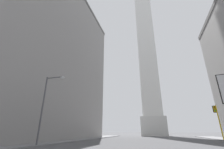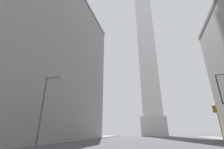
{
  "view_description": "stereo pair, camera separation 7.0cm",
  "coord_description": "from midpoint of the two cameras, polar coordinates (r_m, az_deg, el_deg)",
  "views": [
    {
      "loc": [
        1.26,
        -0.25,
        1.67
      ],
      "look_at": [
        -11.99,
        45.39,
        19.65
      ],
      "focal_mm": 24.0,
      "sensor_mm": 36.0,
      "label": 1
    },
    {
      "loc": [
        1.33,
        -0.23,
        1.67
      ],
      "look_at": [
        -11.99,
        45.39,
        19.65
      ],
      "focal_mm": 24.0,
      "sensor_mm": 36.0,
      "label": 2
    }
  ],
  "objects": [
    {
      "name": "sidewalk_left",
      "position": [
        26.55,
        -22.39,
        -22.75
      ],
      "size": [
        5.0,
        69.86,
        0.15
      ],
      "primitive_type": "cube",
      "color": "slate",
      "rests_on": "ground_plane"
    },
    {
      "name": "street_lamp",
      "position": [
        20.87,
        -23.79,
        -9.41
      ],
      "size": [
        2.81,
        0.36,
        8.43
      ],
      "color": "#4C4C51",
      "rests_on": "ground_plane"
    },
    {
      "name": "obelisk",
      "position": [
        69.38,
        12.91,
        12.43
      ],
      "size": [
        8.67,
        8.67,
        81.19
      ],
      "color": "silver",
      "rests_on": "ground_plane"
    },
    {
      "name": "building_left",
      "position": [
        38.65,
        -26.93,
        7.03
      ],
      "size": [
        18.43,
        41.36,
        36.38
      ],
      "color": "gray",
      "rests_on": "ground_plane"
    },
    {
      "name": "traffic_light_mid_right",
      "position": [
        35.61,
        35.28,
        -13.04
      ],
      "size": [
        0.77,
        0.51,
        6.35
      ],
      "color": "yellow",
      "rests_on": "ground_plane"
    }
  ]
}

